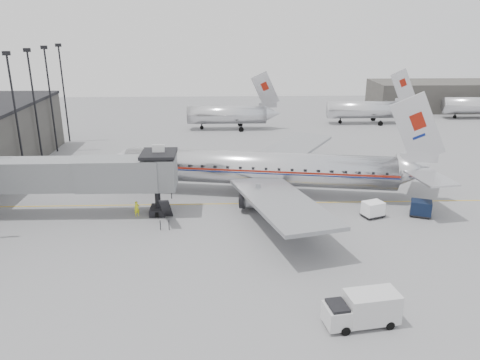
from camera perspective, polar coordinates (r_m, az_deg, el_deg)
The scene contains 13 objects.
ground at distance 44.67m, azimuth 1.47°, elevation -5.74°, with size 160.00×160.00×0.00m, color slate.
hangar at distance 112.29m, azimuth 23.38°, elevation 9.43°, with size 30.00×12.00×6.00m, color #3B3835.
apron_line at distance 50.41m, azimuth 4.47°, elevation -2.82°, with size 0.15×60.00×0.01m, color gold.
jet_bridge at distance 48.56m, azimuth -18.79°, elevation 0.57°, with size 21.00×6.20×7.10m.
floodlight_masts at distance 59.90m, azimuth -26.81°, elevation 7.05°, with size 0.90×42.25×15.25m.
distant_aircraft_near at distance 84.02m, azimuth -1.49°, elevation 8.04°, with size 16.39×3.20×10.26m.
distant_aircraft_mid at distance 91.94m, azimuth 15.09°, elevation 8.35°, with size 16.39×3.20×10.26m.
distant_aircraft_far at distance 104.99m, azimuth 27.21°, elevation 8.18°, with size 16.39×3.20×10.26m.
airliner at distance 52.00m, azimuth 3.08°, elevation 1.39°, with size 37.31×34.30×11.88m.
service_van at distance 31.96m, azimuth 14.69°, elevation -14.92°, with size 4.99×2.54×2.24m.
baggage_cart_navy at distance 50.08m, azimuth 21.20°, elevation -3.21°, with size 2.48×2.21×1.61m.
baggage_cart_white at distance 48.40m, azimuth 15.90°, elevation -3.41°, with size 2.42×2.15×1.58m.
ramp_worker at distance 47.84m, azimuth -12.45°, elevation -3.46°, with size 0.57×0.37×1.56m, color yellow.
Camera 1 is at (-2.59, -40.49, 18.68)m, focal length 35.00 mm.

